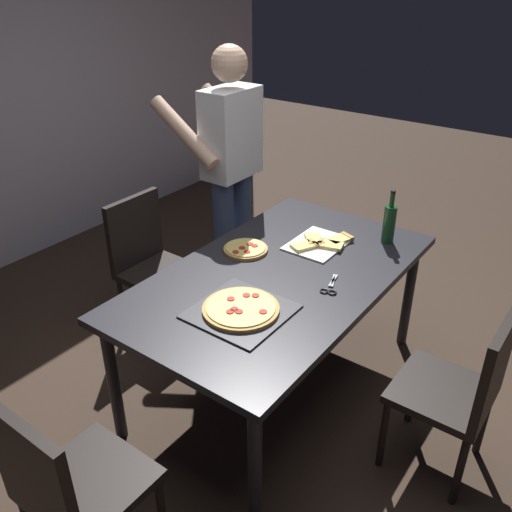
{
  "coord_description": "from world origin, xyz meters",
  "views": [
    {
      "loc": [
        -2.03,
        -1.33,
        2.18
      ],
      "look_at": [
        0.0,
        0.15,
        0.8
      ],
      "focal_mm": 38.09,
      "sensor_mm": 36.0,
      "label": 1
    }
  ],
  "objects_px": {
    "chair_near_camera": "(464,386)",
    "kitchen_scissors": "(330,288)",
    "chair_left_end": "(66,484)",
    "second_pizza_plain": "(246,249)",
    "wine_bottle": "(389,223)",
    "dining_table": "(279,284)",
    "person_serving_pizza": "(230,167)",
    "pepperoni_pizza_on_tray": "(241,310)",
    "chair_far_side": "(149,258)"
  },
  "relations": [
    {
      "from": "chair_near_camera",
      "to": "kitchen_scissors",
      "type": "height_order",
      "value": "chair_near_camera"
    },
    {
      "from": "chair_left_end",
      "to": "second_pizza_plain",
      "type": "xyz_separation_m",
      "value": [
        1.45,
        0.29,
        0.25
      ]
    },
    {
      "from": "wine_bottle",
      "to": "dining_table",
      "type": "bearing_deg",
      "value": 155.26
    },
    {
      "from": "person_serving_pizza",
      "to": "wine_bottle",
      "type": "relative_size",
      "value": 5.54
    },
    {
      "from": "person_serving_pizza",
      "to": "wine_bottle",
      "type": "height_order",
      "value": "person_serving_pizza"
    },
    {
      "from": "pepperoni_pizza_on_tray",
      "to": "wine_bottle",
      "type": "distance_m",
      "value": 1.09
    },
    {
      "from": "dining_table",
      "to": "kitchen_scissors",
      "type": "bearing_deg",
      "value": -86.16
    },
    {
      "from": "chair_left_end",
      "to": "chair_far_side",
      "type": "bearing_deg",
      "value": 36.12
    },
    {
      "from": "pepperoni_pizza_on_tray",
      "to": "chair_near_camera",
      "type": "bearing_deg",
      "value": -66.77
    },
    {
      "from": "chair_far_side",
      "to": "person_serving_pizza",
      "type": "height_order",
      "value": "person_serving_pizza"
    },
    {
      "from": "chair_left_end",
      "to": "kitchen_scissors",
      "type": "height_order",
      "value": "chair_left_end"
    },
    {
      "from": "chair_left_end",
      "to": "pepperoni_pizza_on_tray",
      "type": "xyz_separation_m",
      "value": [
        0.96,
        -0.06,
        0.25
      ]
    },
    {
      "from": "dining_table",
      "to": "pepperoni_pizza_on_tray",
      "type": "relative_size",
      "value": 4.22
    },
    {
      "from": "chair_near_camera",
      "to": "pepperoni_pizza_on_tray",
      "type": "relative_size",
      "value": 2.16
    },
    {
      "from": "chair_near_camera",
      "to": "person_serving_pizza",
      "type": "relative_size",
      "value": 0.51
    },
    {
      "from": "chair_far_side",
      "to": "dining_table",
      "type": "bearing_deg",
      "value": -90.0
    },
    {
      "from": "dining_table",
      "to": "chair_left_end",
      "type": "relative_size",
      "value": 1.95
    },
    {
      "from": "chair_far_side",
      "to": "second_pizza_plain",
      "type": "distance_m",
      "value": 0.76
    },
    {
      "from": "chair_near_camera",
      "to": "second_pizza_plain",
      "type": "relative_size",
      "value": 3.65
    },
    {
      "from": "dining_table",
      "to": "chair_far_side",
      "type": "bearing_deg",
      "value": 90.0
    },
    {
      "from": "chair_near_camera",
      "to": "wine_bottle",
      "type": "height_order",
      "value": "wine_bottle"
    },
    {
      "from": "chair_left_end",
      "to": "pepperoni_pizza_on_tray",
      "type": "relative_size",
      "value": 2.16
    },
    {
      "from": "chair_far_side",
      "to": "wine_bottle",
      "type": "height_order",
      "value": "wine_bottle"
    },
    {
      "from": "dining_table",
      "to": "chair_left_end",
      "type": "distance_m",
      "value": 1.38
    },
    {
      "from": "chair_near_camera",
      "to": "second_pizza_plain",
      "type": "bearing_deg",
      "value": 86.09
    },
    {
      "from": "chair_far_side",
      "to": "person_serving_pizza",
      "type": "bearing_deg",
      "value": -21.17
    },
    {
      "from": "chair_far_side",
      "to": "kitchen_scissors",
      "type": "relative_size",
      "value": 4.53
    },
    {
      "from": "pepperoni_pizza_on_tray",
      "to": "chair_left_end",
      "type": "bearing_deg",
      "value": 176.5
    },
    {
      "from": "pepperoni_pizza_on_tray",
      "to": "chair_far_side",
      "type": "bearing_deg",
      "value": 69.12
    },
    {
      "from": "wine_bottle",
      "to": "chair_left_end",
      "type": "bearing_deg",
      "value": 171.49
    },
    {
      "from": "dining_table",
      "to": "chair_left_end",
      "type": "height_order",
      "value": "chair_left_end"
    },
    {
      "from": "chair_left_end",
      "to": "second_pizza_plain",
      "type": "distance_m",
      "value": 1.5
    },
    {
      "from": "dining_table",
      "to": "second_pizza_plain",
      "type": "xyz_separation_m",
      "value": [
        0.09,
        0.29,
        0.08
      ]
    },
    {
      "from": "chair_far_side",
      "to": "chair_left_end",
      "type": "bearing_deg",
      "value": -143.88
    },
    {
      "from": "chair_near_camera",
      "to": "chair_left_end",
      "type": "height_order",
      "value": "same"
    },
    {
      "from": "chair_near_camera",
      "to": "second_pizza_plain",
      "type": "distance_m",
      "value": 1.31
    },
    {
      "from": "second_pizza_plain",
      "to": "kitchen_scissors",
      "type": "bearing_deg",
      "value": -96.78
    },
    {
      "from": "pepperoni_pizza_on_tray",
      "to": "second_pizza_plain",
      "type": "height_order",
      "value": "pepperoni_pizza_on_tray"
    },
    {
      "from": "person_serving_pizza",
      "to": "second_pizza_plain",
      "type": "relative_size",
      "value": 7.09
    },
    {
      "from": "wine_bottle",
      "to": "second_pizza_plain",
      "type": "relative_size",
      "value": 1.28
    },
    {
      "from": "person_serving_pizza",
      "to": "second_pizza_plain",
      "type": "distance_m",
      "value": 0.73
    },
    {
      "from": "chair_left_end",
      "to": "kitchen_scissors",
      "type": "bearing_deg",
      "value": -11.79
    },
    {
      "from": "chair_far_side",
      "to": "second_pizza_plain",
      "type": "relative_size",
      "value": 3.65
    },
    {
      "from": "dining_table",
      "to": "chair_near_camera",
      "type": "distance_m",
      "value": 1.01
    },
    {
      "from": "chair_far_side",
      "to": "pepperoni_pizza_on_tray",
      "type": "distance_m",
      "value": 1.16
    },
    {
      "from": "pepperoni_pizza_on_tray",
      "to": "wine_bottle",
      "type": "bearing_deg",
      "value": -12.96
    },
    {
      "from": "pepperoni_pizza_on_tray",
      "to": "second_pizza_plain",
      "type": "relative_size",
      "value": 1.69
    },
    {
      "from": "second_pizza_plain",
      "to": "dining_table",
      "type": "bearing_deg",
      "value": -107.07
    },
    {
      "from": "dining_table",
      "to": "person_serving_pizza",
      "type": "distance_m",
      "value": 1.01
    },
    {
      "from": "person_serving_pizza",
      "to": "kitchen_scissors",
      "type": "height_order",
      "value": "person_serving_pizza"
    }
  ]
}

